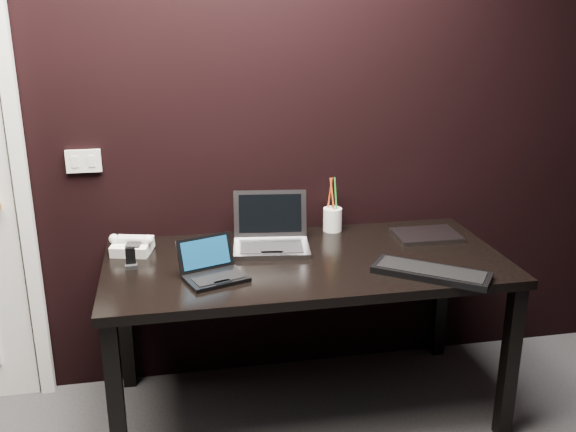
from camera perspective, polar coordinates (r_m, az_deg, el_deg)
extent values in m
plane|color=black|center=(2.94, -5.82, 8.88)|extent=(4.00, 0.00, 4.00)
cube|color=white|center=(3.02, -22.57, 2.48)|extent=(0.06, 0.05, 2.11)
cube|color=silver|center=(2.97, -17.72, 4.68)|extent=(0.15, 0.02, 0.10)
cube|color=silver|center=(2.96, -18.41, 4.58)|extent=(0.03, 0.01, 0.05)
cube|color=silver|center=(2.96, -17.06, 4.68)|extent=(0.03, 0.01, 0.05)
cube|color=black|center=(2.76, 1.59, -4.20)|extent=(1.70, 0.80, 0.04)
cube|color=black|center=(2.58, -15.03, -15.96)|extent=(0.06, 0.06, 0.70)
cube|color=black|center=(2.90, 19.10, -12.19)|extent=(0.06, 0.06, 0.70)
cube|color=black|center=(3.18, -14.29, -8.94)|extent=(0.06, 0.06, 0.70)
cube|color=black|center=(3.45, 13.41, -6.64)|extent=(0.06, 0.06, 0.70)
cube|color=black|center=(2.55, -6.41, -5.54)|extent=(0.27, 0.23, 0.02)
cube|color=black|center=(2.53, -6.24, -5.50)|extent=(0.21, 0.15, 0.00)
cube|color=black|center=(2.50, -5.85, -5.84)|extent=(0.07, 0.05, 0.00)
cube|color=black|center=(2.61, -7.37, -3.26)|extent=(0.24, 0.12, 0.13)
cube|color=#0A2E4D|center=(2.61, -7.33, -3.26)|extent=(0.20, 0.10, 0.11)
cube|color=#97979C|center=(2.84, -1.49, -2.87)|extent=(0.36, 0.28, 0.02)
cube|color=black|center=(2.80, -1.47, -2.83)|extent=(0.29, 0.17, 0.00)
cube|color=gray|center=(2.75, -1.43, -3.30)|extent=(0.10, 0.05, 0.00)
cube|color=gray|center=(2.94, -1.60, 0.24)|extent=(0.34, 0.11, 0.21)
cube|color=black|center=(2.93, -1.59, 0.24)|extent=(0.29, 0.08, 0.17)
cube|color=black|center=(2.64, 12.61, -4.94)|extent=(0.46, 0.40, 0.03)
cube|color=black|center=(2.63, 12.63, -4.64)|extent=(0.41, 0.35, 0.00)
cube|color=#95959A|center=(3.07, 12.20, -1.67)|extent=(0.30, 0.22, 0.02)
cube|color=white|center=(2.88, -13.67, -2.72)|extent=(0.19, 0.18, 0.07)
cylinder|color=silver|center=(2.86, -13.78, -2.03)|extent=(0.15, 0.07, 0.03)
sphere|color=silver|center=(2.88, -15.21, -1.98)|extent=(0.05, 0.05, 0.04)
sphere|color=white|center=(2.84, -12.32, -2.08)|extent=(0.05, 0.05, 0.04)
cube|color=black|center=(2.83, -13.60, -2.48)|extent=(0.07, 0.06, 0.01)
cube|color=black|center=(2.72, -13.81, -3.62)|extent=(0.04, 0.02, 0.09)
cube|color=black|center=(2.72, -13.76, -4.38)|extent=(0.05, 0.04, 0.02)
cylinder|color=white|center=(3.08, 3.97, -0.31)|extent=(0.09, 0.09, 0.11)
cylinder|color=#C74012|center=(3.05, 3.74, 1.92)|extent=(0.02, 0.03, 0.17)
cylinder|color=#227F2A|center=(3.04, 4.26, 1.86)|extent=(0.02, 0.03, 0.17)
cylinder|color=black|center=(3.06, 4.03, 1.96)|extent=(0.01, 0.02, 0.17)
cylinder|color=#CE4313|center=(3.03, 3.96, 1.82)|extent=(0.02, 0.04, 0.17)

